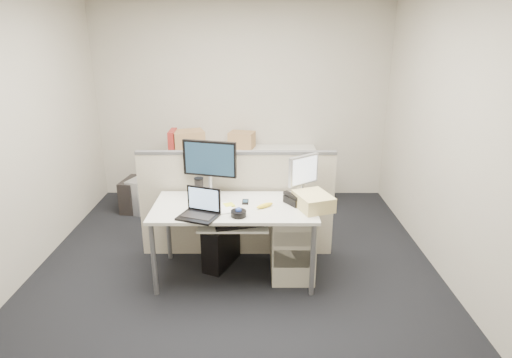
{
  "coord_description": "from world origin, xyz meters",
  "views": [
    {
      "loc": [
        0.21,
        -3.65,
        2.25
      ],
      "look_at": [
        0.2,
        0.15,
        0.94
      ],
      "focal_mm": 30.0,
      "sensor_mm": 36.0,
      "label": 1
    }
  ],
  "objects_px": {
    "monitor_main": "(210,168)",
    "desk_phone": "(299,199)",
    "laptop": "(197,205)",
    "desk": "(234,212)"
  },
  "relations": [
    {
      "from": "monitor_main",
      "to": "desk_phone",
      "type": "relative_size",
      "value": 2.36
    },
    {
      "from": "laptop",
      "to": "desk_phone",
      "type": "height_order",
      "value": "laptop"
    },
    {
      "from": "desk",
      "to": "monitor_main",
      "type": "bearing_deg",
      "value": 128.0
    },
    {
      "from": "desk",
      "to": "monitor_main",
      "type": "relative_size",
      "value": 2.79
    },
    {
      "from": "monitor_main",
      "to": "laptop",
      "type": "height_order",
      "value": "monitor_main"
    },
    {
      "from": "monitor_main",
      "to": "desk_phone",
      "type": "bearing_deg",
      "value": -1.0
    },
    {
      "from": "desk",
      "to": "monitor_main",
      "type": "distance_m",
      "value": 0.53
    },
    {
      "from": "desk_phone",
      "to": "desk",
      "type": "bearing_deg",
      "value": 153.52
    },
    {
      "from": "monitor_main",
      "to": "desk_phone",
      "type": "height_order",
      "value": "monitor_main"
    },
    {
      "from": "desk",
      "to": "monitor_main",
      "type": "xyz_separation_m",
      "value": [
        -0.25,
        0.32,
        0.33
      ]
    }
  ]
}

